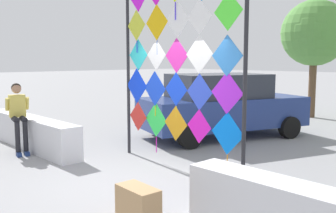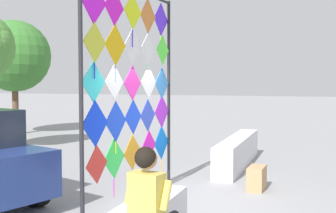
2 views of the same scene
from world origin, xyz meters
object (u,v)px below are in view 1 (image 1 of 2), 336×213
at_px(kite_display_rack, 176,51).
at_px(cardboard_box_large, 138,205).
at_px(seated_vendor, 18,112).
at_px(tree_far_right, 314,33).
at_px(parked_car, 221,105).

height_order(kite_display_rack, cardboard_box_large, kite_display_rack).
xyz_separation_m(seated_vendor, cardboard_box_large, (4.95, -0.42, -0.72)).
bearing_deg(tree_far_right, kite_display_rack, -80.11).
relative_size(parked_car, cardboard_box_large, 7.80).
height_order(seated_vendor, tree_far_right, tree_far_right).
bearing_deg(seated_vendor, tree_far_right, 78.99).
xyz_separation_m(cardboard_box_large, tree_far_right, (-2.97, 10.58, 2.87)).
height_order(kite_display_rack, tree_far_right, tree_far_right).
bearing_deg(parked_car, seated_vendor, -111.87).
bearing_deg(cardboard_box_large, kite_display_rack, 124.82).
bearing_deg(tree_far_right, seated_vendor, -101.01).
distance_m(seated_vendor, cardboard_box_large, 5.02).
xyz_separation_m(parked_car, cardboard_box_large, (2.97, -5.36, -0.65)).
bearing_deg(cardboard_box_large, seated_vendor, 175.12).
height_order(parked_car, tree_far_right, tree_far_right).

